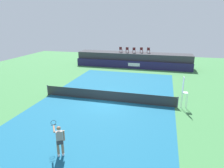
{
  "coord_description": "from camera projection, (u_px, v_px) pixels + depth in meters",
  "views": [
    {
      "loc": [
        4.84,
        -16.62,
        7.09
      ],
      "look_at": [
        -0.09,
        2.0,
        1.0
      ],
      "focal_mm": 32.16,
      "sensor_mm": 36.0,
      "label": 1
    }
  ],
  "objects": [
    {
      "name": "ground_plane",
      "position": [
        115.0,
        90.0,
        21.4
      ],
      "size": [
        48.0,
        48.0,
        0.0
      ],
      "primitive_type": "plane",
      "color": "#3D7A42"
    },
    {
      "name": "spectator_platform",
      "position": [
        134.0,
        60.0,
        32.41
      ],
      "size": [
        18.0,
        2.8,
        2.2
      ],
      "primitive_type": "cube",
      "color": "#38383D",
      "rests_on": "ground"
    },
    {
      "name": "court_inner",
      "position": [
        107.0,
        101.0,
        18.64
      ],
      "size": [
        12.0,
        22.0,
        0.0
      ],
      "primitive_type": "cube",
      "color": "#16597A",
      "rests_on": "ground"
    },
    {
      "name": "net_post_far",
      "position": [
        178.0,
        102.0,
        16.97
      ],
      "size": [
        0.1,
        0.1,
        1.0
      ],
      "primitive_type": "cylinder",
      "color": "#4C4C51",
      "rests_on": "ground"
    },
    {
      "name": "spectator_chair_far_right",
      "position": [
        148.0,
        50.0,
        31.56
      ],
      "size": [
        0.46,
        0.46,
        0.89
      ],
      "color": "#561919",
      "rests_on": "spectator_platform"
    },
    {
      "name": "tennis_net",
      "position": [
        107.0,
        96.0,
        18.49
      ],
      "size": [
        12.4,
        0.02,
        0.95
      ],
      "primitive_type": "cube",
      "color": "#2D2D2D",
      "rests_on": "ground"
    },
    {
      "name": "tennis_ball",
      "position": [
        81.0,
        89.0,
        21.58
      ],
      "size": [
        0.07,
        0.07,
        0.07
      ],
      "primitive_type": "sphere",
      "color": "#D8EA33",
      "rests_on": "court_inner"
    },
    {
      "name": "spectator_chair_far_left",
      "position": [
        121.0,
        49.0,
        32.22
      ],
      "size": [
        0.48,
        0.48,
        0.89
      ],
      "color": "#561919",
      "rests_on": "spectator_platform"
    },
    {
      "name": "net_post_near",
      "position": [
        48.0,
        90.0,
        20.0
      ],
      "size": [
        0.1,
        0.1,
        1.0
      ],
      "primitive_type": "cylinder",
      "color": "#4C4C51",
      "rests_on": "ground"
    },
    {
      "name": "spectator_chair_left",
      "position": [
        127.0,
        50.0,
        31.91
      ],
      "size": [
        0.46,
        0.46,
        0.89
      ],
      "color": "#561919",
      "rests_on": "spectator_platform"
    },
    {
      "name": "umpire_chair",
      "position": [
        184.0,
        91.0,
        16.54
      ],
      "size": [
        0.49,
        0.49,
        2.76
      ],
      "color": "white",
      "rests_on": "ground"
    },
    {
      "name": "spectator_chair_center",
      "position": [
        134.0,
        50.0,
        31.62
      ],
      "size": [
        0.48,
        0.48,
        0.89
      ],
      "color": "#561919",
      "rests_on": "spectator_platform"
    },
    {
      "name": "spectator_chair_right",
      "position": [
        141.0,
        50.0,
        31.78
      ],
      "size": [
        0.44,
        0.44,
        0.89
      ],
      "color": "#561919",
      "rests_on": "spectator_platform"
    },
    {
      "name": "sponsor_wall",
      "position": [
        132.0,
        65.0,
        30.9
      ],
      "size": [
        18.0,
        0.22,
        1.2
      ],
      "color": "#231E4C",
      "rests_on": "ground"
    },
    {
      "name": "tennis_player",
      "position": [
        60.0,
        139.0,
        10.84
      ],
      "size": [
        1.11,
        1.0,
        1.77
      ],
      "color": "white",
      "rests_on": "court_inner"
    }
  ]
}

